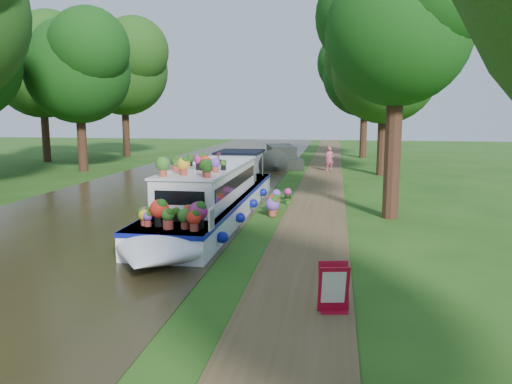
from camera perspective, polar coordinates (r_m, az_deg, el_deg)
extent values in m
plane|color=#1F4912|center=(15.13, 1.69, -4.86)|extent=(100.00, 100.00, 0.00)
cube|color=black|center=(16.95, -18.90, -3.78)|extent=(10.00, 100.00, 0.02)
cube|color=#4E3E24|center=(15.02, 6.25, -4.95)|extent=(2.20, 100.00, 0.03)
cube|color=white|center=(17.85, -4.44, -1.40)|extent=(2.20, 12.00, 0.75)
cube|color=navy|center=(17.79, -4.45, -0.40)|extent=(2.24, 12.04, 0.12)
cube|color=white|center=(16.94, -5.11, 1.10)|extent=(1.80, 7.00, 1.05)
cube|color=white|center=(16.87, -5.13, 2.97)|extent=(1.90, 7.10, 0.06)
cube|color=black|center=(16.73, -2.09, 1.29)|extent=(0.03, 6.40, 0.38)
cube|color=black|center=(17.17, -8.06, 1.41)|extent=(0.03, 6.40, 0.38)
cube|color=black|center=(21.82, -1.84, 4.61)|extent=(1.90, 2.40, 0.10)
cube|color=white|center=(12.31, -5.14, -3.06)|extent=(0.04, 0.45, 0.55)
imported|color=#1A4412|center=(14.72, -8.22, 2.89)|extent=(0.24, 0.25, 0.40)
imported|color=#1A4412|center=(16.99, -4.36, 3.85)|extent=(0.33, 0.33, 0.43)
cylinder|color=#331B11|center=(17.71, 15.34, 4.35)|extent=(0.56, 0.56, 4.55)
sphere|color=#0E390E|center=(17.83, 15.91, 17.11)|extent=(4.80, 4.80, 4.80)
sphere|color=#0E390E|center=(18.71, 13.00, 19.08)|extent=(3.84, 3.84, 3.84)
cylinder|color=#331B11|center=(29.72, 14.22, 5.58)|extent=(0.56, 0.56, 3.85)
sphere|color=#1A4412|center=(29.75, 14.53, 13.33)|extent=(6.00, 6.00, 6.00)
sphere|color=#1A4412|center=(29.11, 17.24, 15.69)|extent=(4.50, 4.50, 4.50)
sphere|color=#1A4412|center=(30.80, 12.41, 14.94)|extent=(4.80, 4.80, 4.80)
cylinder|color=#331B11|center=(40.63, 12.18, 6.82)|extent=(0.56, 0.56, 4.20)
sphere|color=#0E390E|center=(40.70, 12.40, 13.03)|extent=(6.60, 6.60, 6.60)
sphere|color=#0E390E|center=(39.92, 14.50, 14.93)|extent=(4.95, 4.95, 4.95)
sphere|color=#0E390E|center=(41.89, 10.73, 14.33)|extent=(5.28, 5.28, 5.28)
cylinder|color=#331B11|center=(32.48, -19.27, 5.63)|extent=(0.56, 0.56, 3.85)
sphere|color=#0E390E|center=(32.51, -19.67, 12.85)|extent=(6.20, 6.20, 6.20)
sphere|color=#0E390E|center=(31.23, -18.57, 15.36)|extent=(4.65, 4.65, 4.65)
sphere|color=#0E390E|center=(34.06, -20.51, 14.19)|extent=(4.96, 4.96, 4.96)
cylinder|color=#331B11|center=(42.11, -14.64, 6.92)|extent=(0.56, 0.56, 4.38)
sphere|color=#1A4412|center=(42.20, -14.90, 13.22)|extent=(7.00, 7.00, 7.00)
sphere|color=#1A4412|center=(40.82, -13.74, 15.39)|extent=(5.25, 5.25, 5.25)
sphere|color=#1A4412|center=(43.90, -15.80, 14.40)|extent=(5.60, 5.60, 5.60)
cylinder|color=#331B11|center=(39.55, -22.91, 6.24)|extent=(0.56, 0.56, 4.20)
sphere|color=#1A4412|center=(39.62, -23.33, 12.71)|extent=(6.80, 6.80, 6.80)
sphere|color=#1A4412|center=(38.17, -22.52, 14.97)|extent=(5.10, 5.10, 5.10)
sphere|color=#1A4412|center=(41.34, -23.96, 13.92)|extent=(5.44, 5.44, 5.44)
cube|color=black|center=(34.09, 2.96, 3.61)|extent=(3.45, 6.71, 0.64)
cube|color=black|center=(33.50, 2.87, 4.71)|extent=(2.42, 4.01, 0.75)
cube|color=#A70B24|center=(9.61, 8.79, -13.15)|extent=(0.57, 0.49, 0.03)
cube|color=#A70B24|center=(9.35, 8.85, -10.92)|extent=(0.59, 0.33, 0.89)
cube|color=#A70B24|center=(9.55, 8.86, -10.47)|extent=(0.59, 0.33, 0.89)
cube|color=white|center=(9.30, 8.86, -10.73)|extent=(0.45, 0.23, 0.62)
imported|color=#D65882|center=(30.88, 8.42, 3.77)|extent=(0.65, 0.55, 1.51)
imported|color=#306D20|center=(19.93, 3.70, -0.74)|extent=(0.46, 0.41, 0.47)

